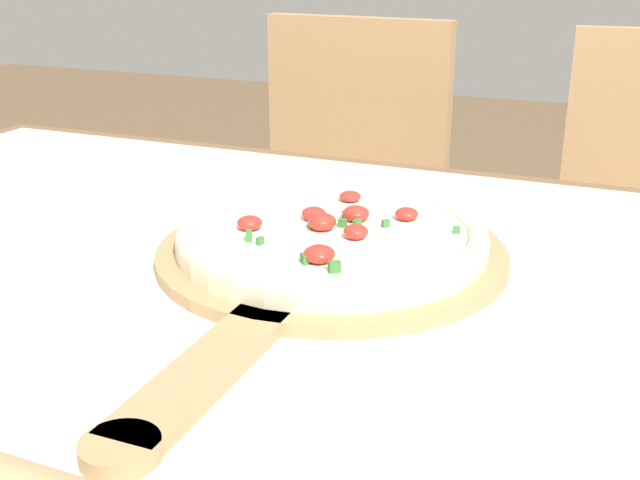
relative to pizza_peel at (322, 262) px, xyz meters
name	(u,v)px	position (x,y,z in m)	size (l,w,h in m)	color
dining_table	(310,406)	(0.02, -0.08, -0.10)	(1.48, 0.97, 0.74)	brown
towel_cloth	(309,308)	(0.02, -0.08, -0.01)	(1.40, 0.89, 0.00)	silver
pizza_peel	(322,262)	(0.00, 0.00, 0.00)	(0.34, 0.54, 0.01)	tan
pizza	(332,235)	(0.00, 0.02, 0.02)	(0.30, 0.30, 0.04)	beige
chair_left	(339,215)	(-0.28, 0.77, -0.23)	(0.42, 0.42, 0.89)	tan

